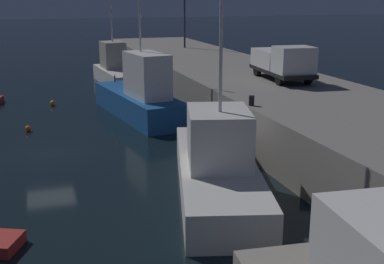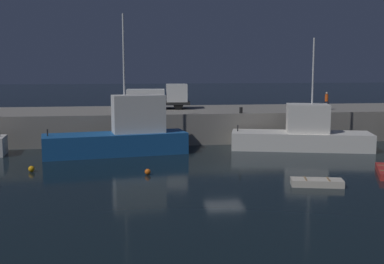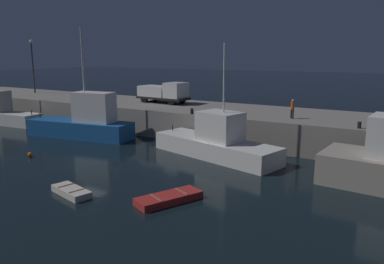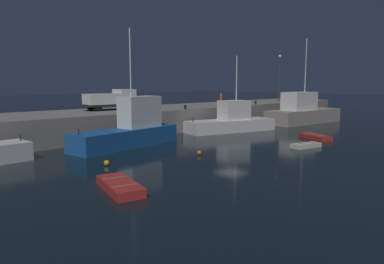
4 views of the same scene
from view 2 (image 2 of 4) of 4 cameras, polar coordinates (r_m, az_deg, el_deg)
The scene contains 10 objects.
ground_plane at distance 31.64m, azimuth 3.86°, elevation -4.41°, with size 320.00×320.00×0.00m, color black.
pier_quay at distance 45.53m, azimuth 0.15°, elevation 1.04°, with size 77.87×9.54×2.67m.
fishing_boat_blue at distance 39.91m, azimuth 12.96°, elevation -0.30°, with size 11.51×5.84×8.91m.
fishing_boat_orange at distance 37.10m, azimuth -8.24°, elevation -0.32°, with size 11.08×4.52×10.56m.
dinghy_orange_near at distance 28.08m, azimuth 14.57°, elevation -5.81°, with size 3.04×1.75×0.43m.
mooring_buoy_near at distance 30.07m, azimuth -5.27°, elevation -4.72°, with size 0.37×0.37×0.37m, color orange.
mooring_buoy_mid at distance 32.38m, azimuth -18.49°, elevation -4.17°, with size 0.39×0.39×0.39m, color orange.
utility_truck at distance 45.76m, azimuth -3.94°, elevation 4.26°, with size 6.24×2.72×2.35m.
dockworker at distance 46.45m, azimuth 15.65°, elevation 3.71°, with size 0.43×0.43×1.65m.
bollard_west at distance 41.70m, azimuth 5.82°, elevation 2.58°, with size 0.28×0.28×0.52m, color black.
Camera 2 is at (-6.37, -30.27, 6.67)m, focal length 45.02 mm.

